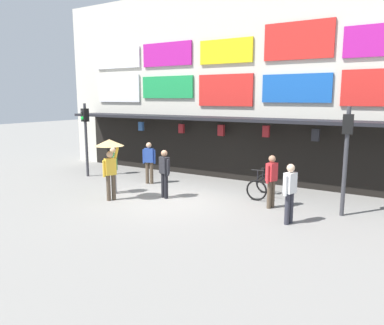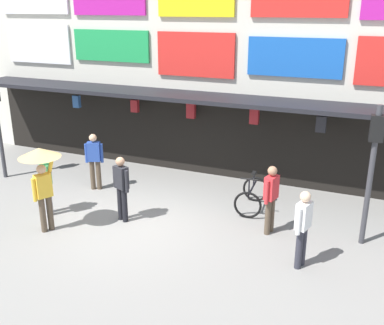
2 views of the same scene
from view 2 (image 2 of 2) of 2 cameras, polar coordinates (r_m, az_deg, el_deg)
The scene contains 10 objects.
ground_plane at distance 11.42m, azimuth -7.41°, elevation -7.56°, with size 80.00×80.00×0.00m, color gray.
shopfront at distance 14.35m, azimuth 1.42°, elevation 14.61°, with size 18.00×2.60×8.00m.
traffic_light_far at distance 10.33m, azimuth 22.03°, elevation 1.05°, with size 0.30×0.34×3.20m.
bicycle_parked at distance 11.97m, azimuth 7.60°, elevation -4.19°, with size 0.82×1.22×1.05m.
pedestrian_in_blue at distance 10.61m, azimuth 9.98°, elevation -4.21°, with size 0.30×0.52×1.68m.
pedestrian_with_umbrella at distance 10.87m, azimuth -18.63°, elevation -0.45°, with size 0.96×0.96×2.08m.
pedestrian_in_green at distance 11.19m, azimuth -8.94°, elevation -2.88°, with size 0.50×0.33×1.68m.
pedestrian_in_black at distance 9.39m, azimuth 13.89°, elevation -7.71°, with size 0.31×0.51×1.68m.
pedestrian_in_red at distance 12.00m, azimuth -18.00°, elevation -2.09°, with size 0.45×0.39×1.68m.
pedestrian_in_white at distance 13.29m, azimuth -12.28°, elevation 0.50°, with size 0.49×0.34×1.68m.
Camera 2 is at (5.33, -8.71, 5.11)m, focal length 42.04 mm.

